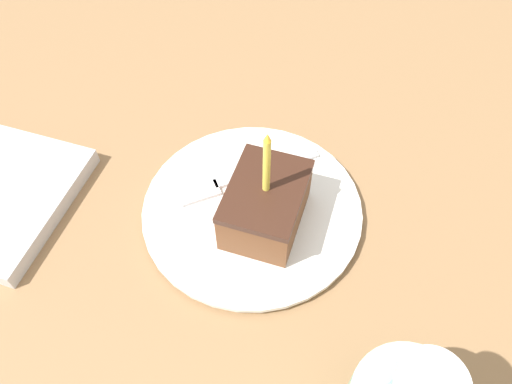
# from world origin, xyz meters

# --- Properties ---
(ground_plane) EXTENTS (2.40, 2.40, 0.04)m
(ground_plane) POSITION_xyz_m (0.00, 0.00, -0.02)
(ground_plane) COLOR olive
(ground_plane) RESTS_ON ground
(plate) EXTENTS (0.24, 0.24, 0.01)m
(plate) POSITION_xyz_m (-0.00, -0.03, 0.01)
(plate) COLOR white
(plate) RESTS_ON ground_plane
(cake_slice) EXTENTS (0.07, 0.10, 0.13)m
(cake_slice) POSITION_xyz_m (-0.02, -0.02, 0.04)
(cake_slice) COLOR brown
(cake_slice) RESTS_ON plate
(fork) EXTENTS (0.14, 0.12, 0.00)m
(fork) POSITION_xyz_m (0.02, -0.06, 0.02)
(fork) COLOR silver
(fork) RESTS_ON plate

